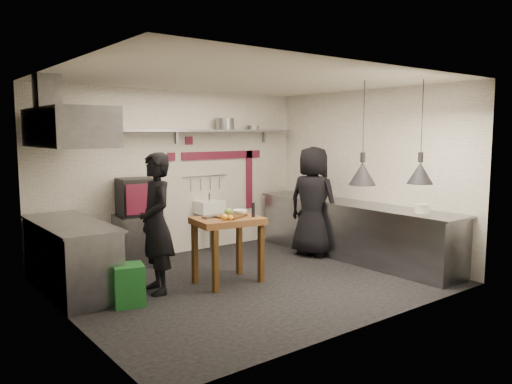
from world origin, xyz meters
TOP-DOWN VIEW (x-y plane):
  - floor at (0.00, 0.00)m, footprint 5.00×5.00m
  - ceiling at (0.00, 0.00)m, footprint 5.00×5.00m
  - wall_back at (0.00, 2.10)m, footprint 5.00×0.04m
  - wall_front at (0.00, -2.10)m, footprint 5.00×0.04m
  - wall_left at (-2.50, 0.00)m, footprint 0.04×4.20m
  - wall_right at (2.50, 0.00)m, footprint 0.04×4.20m
  - red_band_horiz at (0.95, 2.08)m, footprint 1.70×0.02m
  - red_band_vert at (1.55, 2.08)m, footprint 0.14×0.02m
  - red_tile_a at (0.25, 2.08)m, footprint 0.14×0.02m
  - red_tile_b at (-0.10, 2.08)m, footprint 0.14×0.02m
  - back_shelf at (0.00, 1.92)m, footprint 4.60×0.34m
  - shelf_bracket_left at (-1.90, 2.07)m, footprint 0.04×0.06m
  - shelf_bracket_mid at (0.00, 2.07)m, footprint 0.04×0.06m
  - shelf_bracket_right at (1.90, 2.07)m, footprint 0.04×0.06m
  - pan_far_left at (-1.34, 1.92)m, footprint 0.35×0.35m
  - pan_mid_left at (-1.19, 1.92)m, footprint 0.30×0.30m
  - stock_pot at (0.89, 1.92)m, footprint 0.43×0.43m
  - pan_right at (1.52, 1.92)m, footprint 0.27×0.27m
  - oven_stand at (-0.88, 1.76)m, footprint 0.75×0.69m
  - combi_oven at (-0.88, 1.77)m, footprint 0.61×0.57m
  - oven_door at (-0.93, 1.46)m, footprint 0.49×0.09m
  - oven_glass at (-0.91, 1.48)m, footprint 0.36×0.06m
  - hand_sink at (0.55, 1.92)m, footprint 0.46×0.34m
  - sink_tap at (0.55, 1.92)m, footprint 0.03×0.03m
  - sink_drain at (0.55, 1.88)m, footprint 0.06×0.06m
  - utensil_rail at (0.55, 2.06)m, footprint 0.90×0.02m
  - counter_right at (2.15, 0.00)m, footprint 0.70×3.80m
  - counter_right_top at (2.15, 0.00)m, footprint 0.76×3.90m
  - plate_stack at (2.12, -1.33)m, footprint 0.23×0.23m
  - small_bowl_right at (2.10, -1.35)m, footprint 0.22×0.22m
  - counter_left at (-2.15, 1.05)m, footprint 0.70×1.90m
  - counter_left_top at (-2.15, 1.05)m, footprint 0.76×2.00m
  - extractor_hood at (-2.10, 1.05)m, footprint 0.78×1.60m
  - hood_duct at (-2.35, 1.05)m, footprint 0.28×0.28m
  - green_bin at (-1.76, 0.10)m, footprint 0.43×0.43m
  - prep_table at (-0.29, 0.12)m, footprint 1.00×0.77m
  - cutting_board at (-0.22, 0.11)m, footprint 0.46×0.40m
  - pepper_mill at (0.02, -0.05)m, footprint 0.05×0.05m
  - lemon_a at (-0.44, -0.01)m, footprint 0.11×0.11m
  - lemon_b at (-0.38, -0.07)m, footprint 0.09×0.09m
  - veg_ball at (-0.18, 0.28)m, footprint 0.13×0.13m
  - steel_tray at (-0.52, 0.23)m, footprint 0.20×0.15m
  - bowl at (0.02, 0.26)m, footprint 0.26×0.26m
  - heat_lamp_near at (1.32, -0.88)m, footprint 0.49×0.49m
  - heat_lamp_far at (1.83, -1.46)m, footprint 0.41×0.41m
  - chef_left at (-1.26, 0.35)m, footprint 0.54×0.73m
  - chef_right at (1.75, 0.54)m, footprint 0.82×1.04m

SIDE VIEW (x-z plane):
  - floor at x=0.00m, z-range 0.00..0.00m
  - green_bin at x=-1.76m, z-range 0.00..0.50m
  - sink_drain at x=0.55m, z-range 0.01..0.67m
  - oven_stand at x=-0.88m, z-range 0.00..0.80m
  - counter_right at x=2.15m, z-range 0.00..0.90m
  - counter_left at x=-2.15m, z-range 0.00..0.90m
  - prep_table at x=-0.29m, z-range 0.00..0.92m
  - hand_sink at x=0.55m, z-range 0.67..0.89m
  - counter_right_top at x=2.15m, z-range 0.90..0.93m
  - counter_left_top at x=-2.15m, z-range 0.90..0.93m
  - chef_left at x=-1.26m, z-range 0.00..1.83m
  - chef_right at x=1.75m, z-range 0.00..1.86m
  - cutting_board at x=-0.22m, z-range 0.92..0.94m
  - steel_tray at x=-0.52m, z-range 0.92..0.95m
  - bowl at x=0.02m, z-range 0.92..0.98m
  - small_bowl_right at x=2.10m, z-range 0.93..0.98m
  - lemon_b at x=-0.38m, z-range 0.92..0.99m
  - sink_tap at x=0.55m, z-range 0.89..1.03m
  - lemon_a at x=-0.44m, z-range 0.92..1.00m
  - veg_ball at x=-0.18m, z-range 0.92..1.02m
  - plate_stack at x=2.12m, z-range 0.93..1.06m
  - pepper_mill at x=0.02m, z-range 0.92..1.12m
  - combi_oven at x=-0.88m, z-range 0.80..1.38m
  - oven_door at x=-0.93m, z-range 0.86..1.32m
  - oven_glass at x=-0.91m, z-range 0.92..1.26m
  - red_band_vert at x=1.55m, z-range 0.65..1.75m
  - utensil_rail at x=0.55m, z-range 1.31..1.33m
  - wall_back at x=0.00m, z-range 0.00..2.80m
  - wall_front at x=0.00m, z-range 0.00..2.80m
  - wall_left at x=-2.50m, z-range 0.00..2.80m
  - wall_right at x=2.50m, z-range 0.00..2.80m
  - red_band_horiz at x=0.95m, z-range 1.61..1.75m
  - red_tile_b at x=-0.10m, z-range 1.61..1.75m
  - red_tile_a at x=0.25m, z-range 1.88..2.02m
  - shelf_bracket_left at x=-1.90m, z-range 1.90..2.14m
  - shelf_bracket_mid at x=0.00m, z-range 1.90..2.14m
  - shelf_bracket_right at x=1.90m, z-range 1.90..2.14m
  - heat_lamp_near at x=1.32m, z-range 1.35..2.80m
  - heat_lamp_far at x=1.83m, z-range 1.38..2.80m
  - back_shelf at x=0.00m, z-range 2.10..2.14m
  - extractor_hood at x=-2.10m, z-range 1.90..2.40m
  - pan_mid_left at x=-1.19m, z-range 2.14..2.21m
  - pan_right at x=1.52m, z-range 2.14..2.22m
  - pan_far_left at x=-1.34m, z-range 2.14..2.23m
  - stock_pot at x=0.89m, z-range 2.14..2.34m
  - hood_duct at x=-2.35m, z-range 2.30..2.80m
  - ceiling at x=0.00m, z-range 2.80..2.80m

